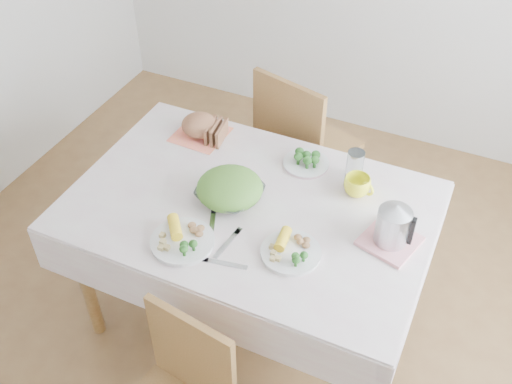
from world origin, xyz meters
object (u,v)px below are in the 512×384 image
at_px(dining_table, 250,265).
at_px(yellow_mug, 357,186).
at_px(dinner_plate_left, 183,241).
at_px(chair_far, 308,149).
at_px(dinner_plate_right, 291,252).
at_px(salad_bowl, 230,194).
at_px(electric_kettle, 394,220).

distance_m(dining_table, yellow_mug, 0.63).
bearing_deg(dinner_plate_left, chair_far, 84.67).
bearing_deg(dining_table, dinner_plate_left, -114.11).
height_order(dining_table, chair_far, chair_far).
bearing_deg(yellow_mug, chair_far, 126.30).
relative_size(chair_far, dinner_plate_left, 3.85).
height_order(dining_table, dinner_plate_right, dinner_plate_right).
distance_m(dinner_plate_right, yellow_mug, 0.46).
height_order(salad_bowl, dinner_plate_left, salad_bowl).
relative_size(dining_table, yellow_mug, 12.30).
bearing_deg(chair_far, electric_kettle, 143.66).
distance_m(dinner_plate_left, electric_kettle, 0.81).
height_order(chair_far, dinner_plate_right, chair_far).
distance_m(yellow_mug, electric_kettle, 0.31).
bearing_deg(chair_far, dinner_plate_right, 121.78).
bearing_deg(dinner_plate_left, dining_table, 65.89).
relative_size(dinner_plate_right, electric_kettle, 1.28).
bearing_deg(electric_kettle, chair_far, 139.01).
relative_size(chair_far, dinner_plate_right, 4.17).
distance_m(chair_far, dinner_plate_left, 1.18).
relative_size(salad_bowl, dinner_plate_left, 1.03).
xyz_separation_m(chair_far, salad_bowl, (-0.05, -0.83, 0.33)).
xyz_separation_m(yellow_mug, electric_kettle, (0.21, -0.22, 0.08)).
distance_m(dining_table, electric_kettle, 0.78).
relative_size(dinner_plate_left, yellow_mug, 2.23).
height_order(chair_far, yellow_mug, chair_far).
relative_size(salad_bowl, dinner_plate_right, 1.11).
relative_size(dinner_plate_left, dinner_plate_right, 1.08).
relative_size(dinner_plate_right, yellow_mug, 2.06).
bearing_deg(dining_table, salad_bowl, -172.52).
height_order(dinner_plate_right, yellow_mug, yellow_mug).
height_order(dining_table, dinner_plate_left, dinner_plate_left).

